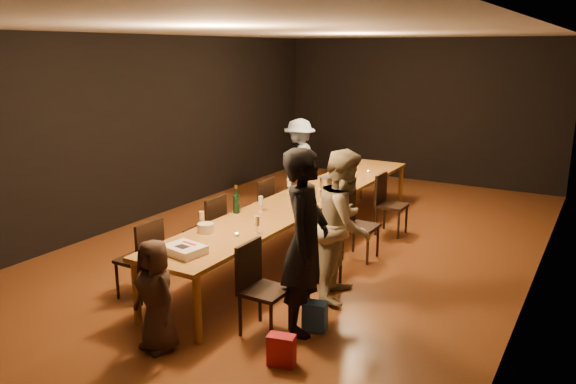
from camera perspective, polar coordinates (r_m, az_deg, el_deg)
The scene contains 30 objects.
ground at distance 8.12m, azimuth 1.76°, elevation -5.62°, with size 10.00×10.00×0.00m, color #4C2613.
room_shell at distance 7.66m, azimuth 1.88°, elevation 9.13°, with size 6.04×10.04×3.02m.
table at distance 7.91m, azimuth 1.80°, elevation -0.84°, with size 0.90×6.00×0.75m.
chair_right_0 at distance 5.63m, azimuth -2.35°, elevation -9.89°, with size 0.42×0.42×0.93m, color black, non-canonical shape.
chair_right_1 at distance 6.59m, azimuth 3.30°, elevation -6.17°, with size 0.42×0.42×0.93m, color black, non-canonical shape.
chair_right_2 at distance 7.62m, azimuth 7.41°, elevation -3.40°, with size 0.42×0.42×0.93m, color black, non-canonical shape.
chair_right_3 at distance 8.70m, azimuth 10.51°, elevation -1.28°, with size 0.42×0.42×0.93m, color black, non-canonical shape.
chair_left_0 at distance 6.63m, azimuth -14.91°, elevation -6.52°, with size 0.42×0.42×0.93m, color black, non-canonical shape.
chair_left_1 at distance 7.47m, azimuth -8.42°, elevation -3.81°, with size 0.42×0.42×0.93m, color black, non-canonical shape.
chair_left_2 at distance 8.39m, azimuth -3.32°, elevation -1.63°, with size 0.42×0.42×0.93m, color black, non-canonical shape.
chair_left_3 at distance 9.38m, azimuth 0.72°, elevation 0.11°, with size 0.42×0.42×0.93m, color black, non-canonical shape.
woman_birthday at distance 5.53m, azimuth 1.78°, elevation -5.07°, with size 0.68×0.45×1.87m, color black.
woman_tan at distance 6.35m, azimuth 5.79°, elevation -3.31°, with size 0.83×0.65×1.71m, color #BCB18D.
man_blue at distance 10.15m, azimuth 1.16°, elevation 3.05°, with size 1.01×0.58×1.57m, color #8FB0DD.
child at distance 5.45m, azimuth -13.30°, elevation -10.20°, with size 0.53×0.35×1.09m, color #3C2A21.
gift_bag_red at distance 5.24m, azimuth -0.67°, elevation -15.77°, with size 0.25×0.13×0.29m, color red.
gift_bag_blue at distance 5.82m, azimuth 2.76°, elevation -12.47°, with size 0.24×0.16×0.30m, color #2862AE.
birthday_cake at distance 5.82m, azimuth -10.47°, elevation -5.79°, with size 0.43×0.37×0.09m.
plate_stack at distance 6.44m, azimuth -8.36°, elevation -3.63°, with size 0.19×0.19×0.10m, color silver.
champagne_bottle at distance 7.11m, azimuth -5.29°, elevation -0.72°, with size 0.09×0.09×0.36m, color black, non-canonical shape.
ice_bucket at distance 8.21m, azimuth 3.90°, elevation 0.82°, with size 0.19×0.19×0.21m, color silver.
wineglass_0 at distance 6.56m, azimuth -8.75°, elevation -2.84°, with size 0.06×0.06×0.21m, color beige, non-canonical shape.
wineglass_1 at distance 6.32m, azimuth -3.17°, elevation -3.36°, with size 0.06×0.06×0.21m, color beige, non-canonical shape.
wineglass_2 at distance 7.16m, azimuth -2.78°, elevation -1.23°, with size 0.06×0.06×0.21m, color silver, non-canonical shape.
wineglass_3 at distance 7.52m, azimuth 3.20°, elevation -0.47°, with size 0.06×0.06×0.21m, color beige, non-canonical shape.
wineglass_4 at distance 8.08m, azimuth 0.11°, elevation 0.60°, with size 0.06×0.06×0.21m, color silver, non-canonical shape.
wineglass_5 at distance 8.68m, azimuth 5.65°, elevation 1.50°, with size 0.06×0.06×0.21m, color silver, non-canonical shape.
tealight_near at distance 6.28m, azimuth -5.23°, elevation -4.35°, with size 0.05×0.05×0.03m, color #B2B7B2.
tealight_mid at distance 7.98m, azimuth 3.36°, elevation -0.25°, with size 0.05×0.05×0.03m, color #B2B7B2.
tealight_far at distance 9.53m, azimuth 8.15°, elevation 2.05°, with size 0.05×0.05×0.03m, color #B2B7B2.
Camera 1 is at (3.63, -6.71, 2.78)m, focal length 35.00 mm.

